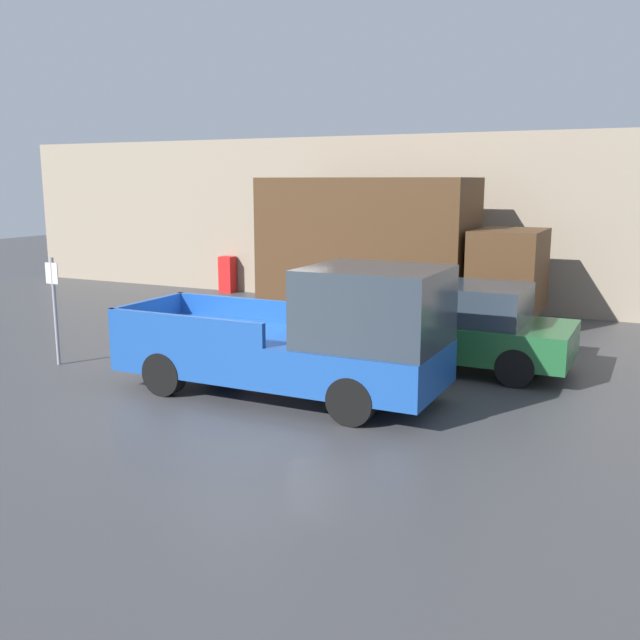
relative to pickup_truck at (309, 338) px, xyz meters
name	(u,v)px	position (x,y,z in m)	size (l,w,h in m)	color
ground_plane	(240,384)	(-1.48, 0.21, -1.01)	(60.00, 60.00, 0.00)	#3D3D3F
building_wall	(411,221)	(-1.48, 9.27, 1.37)	(28.00, 0.15, 4.77)	gray
pickup_truck	(309,338)	(0.00, 0.00, 0.00)	(5.47, 2.01, 2.22)	#194799
car	(455,325)	(1.57, 3.04, -0.20)	(4.41, 2.01, 1.61)	#1E592D
delivery_truck	(387,245)	(-1.33, 7.02, 0.88)	(7.08, 2.34, 3.59)	#472D19
parking_sign	(55,304)	(-5.38, -0.17, 0.17)	(0.30, 0.07, 2.09)	gray
newspaper_box	(228,274)	(-7.44, 8.95, -0.44)	(0.45, 0.40, 1.14)	red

